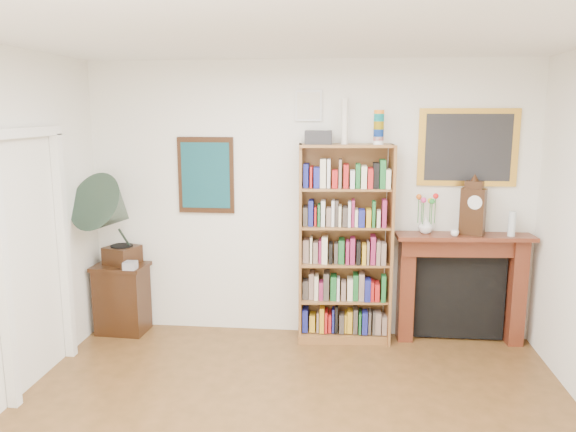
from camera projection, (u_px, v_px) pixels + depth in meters
The scene contains 15 objects.
room at pixel (280, 269), 3.26m from camera, with size 4.51×5.01×2.81m.
door_casing at pixel (34, 237), 4.68m from camera, with size 0.08×1.02×2.17m.
teal_poster at pixel (206, 175), 5.74m from camera, with size 0.58×0.04×0.78m.
small_picture at pixel (309, 106), 5.51m from camera, with size 0.26×0.04×0.30m.
gilt_painting at pixel (468, 148), 5.43m from camera, with size 0.95×0.04×0.75m.
bookshelf at pixel (345, 233), 5.54m from camera, with size 0.94×0.40×2.29m.
side_cabinet at pixel (122, 298), 5.88m from camera, with size 0.53×0.39×0.73m, color black.
fireplace at pixel (461, 278), 5.60m from camera, with size 1.34×0.40×1.12m.
gramophone at pixel (113, 214), 5.60m from camera, with size 0.82×0.91×0.98m.
cd_stack at pixel (130, 265), 5.64m from camera, with size 0.12×0.12×0.08m, color silver.
mantel_clock at pixel (473, 209), 5.39m from camera, with size 0.26×0.21×0.53m.
flower_vase at pixel (426, 225), 5.50m from camera, with size 0.15×0.15×0.16m, color silver.
teacup at pixel (455, 233), 5.37m from camera, with size 0.08×0.08×0.06m, color white.
bottle_left at pixel (512, 224), 5.36m from camera, with size 0.07×0.07×0.24m, color silver.
bottle_right at pixel (512, 225), 5.41m from camera, with size 0.06×0.06×0.20m, color silver.
Camera 1 is at (0.36, -3.13, 2.30)m, focal length 35.00 mm.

